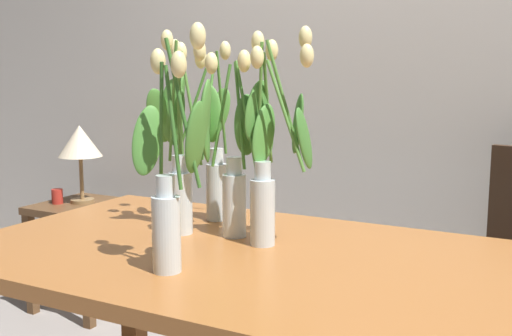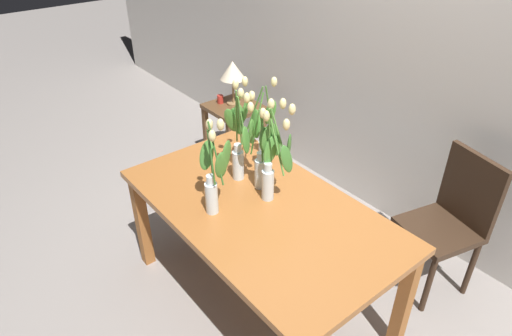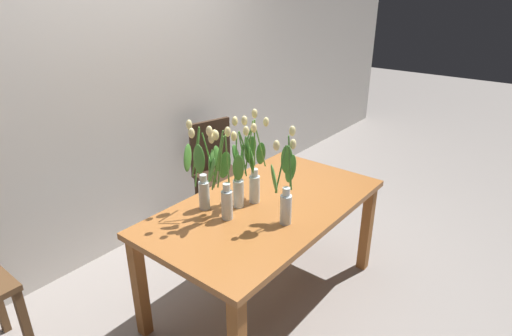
{
  "view_description": "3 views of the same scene",
  "coord_description": "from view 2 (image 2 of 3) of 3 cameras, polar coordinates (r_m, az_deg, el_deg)",
  "views": [
    {
      "loc": [
        0.71,
        -1.35,
        1.2
      ],
      "look_at": [
        0.0,
        -0.0,
        0.96
      ],
      "focal_mm": 42.55,
      "sensor_mm": 36.0,
      "label": 1
    },
    {
      "loc": [
        1.49,
        -1.22,
        2.21
      ],
      "look_at": [
        0.02,
        -0.04,
        1.01
      ],
      "focal_mm": 31.08,
      "sensor_mm": 36.0,
      "label": 2
    },
    {
      "loc": [
        -1.88,
        -1.42,
        2.02
      ],
      "look_at": [
        -0.01,
        0.07,
        0.98
      ],
      "focal_mm": 29.32,
      "sensor_mm": 36.0,
      "label": 3
    }
  ],
  "objects": [
    {
      "name": "tulip_vase_1",
      "position": [
        2.27,
        -5.47,
        -1.36
      ],
      "size": [
        0.21,
        0.13,
        0.57
      ],
      "color": "silver",
      "rests_on": "dining_table"
    },
    {
      "name": "tulip_vase_2",
      "position": [
        2.55,
        -2.21,
        3.54
      ],
      "size": [
        0.21,
        0.14,
        0.59
      ],
      "color": "silver",
      "rests_on": "dining_table"
    },
    {
      "name": "tulip_vase_3",
      "position": [
        2.44,
        0.62,
        1.33
      ],
      "size": [
        0.22,
        0.14,
        0.53
      ],
      "color": "silver",
      "rests_on": "dining_table"
    },
    {
      "name": "tulip_vase_4",
      "position": [
        2.64,
        0.68,
        4.23
      ],
      "size": [
        0.22,
        0.23,
        0.57
      ],
      "color": "silver",
      "rests_on": "dining_table"
    },
    {
      "name": "tulip_vase_0",
      "position": [
        2.36,
        2.28,
        0.79
      ],
      "size": [
        0.25,
        0.18,
        0.59
      ],
      "color": "silver",
      "rests_on": "dining_table"
    },
    {
      "name": "table_lamp",
      "position": [
        3.93,
        -3.03,
        12.3
      ],
      "size": [
        0.22,
        0.22,
        0.4
      ],
      "color": "olive",
      "rests_on": "side_table"
    },
    {
      "name": "ground_plane",
      "position": [
        2.94,
        0.37,
        -16.36
      ],
      "size": [
        18.0,
        18.0,
        0.0
      ],
      "primitive_type": "plane",
      "color": "gray"
    },
    {
      "name": "dining_chair",
      "position": [
        2.94,
        23.8,
        -5.78
      ],
      "size": [
        0.49,
        0.49,
        0.93
      ],
      "color": "#382619",
      "rests_on": "ground"
    },
    {
      "name": "room_wall_rear",
      "position": [
        3.12,
        21.19,
        14.4
      ],
      "size": [
        9.0,
        0.1,
        2.7
      ],
      "primitive_type": "cube",
      "color": "beige",
      "rests_on": "ground"
    },
    {
      "name": "dining_table",
      "position": [
        2.48,
        0.42,
        -6.48
      ],
      "size": [
        1.6,
        0.9,
        0.74
      ],
      "color": "#A3602D",
      "rests_on": "ground"
    },
    {
      "name": "side_table",
      "position": [
        4.06,
        -2.86,
        6.52
      ],
      "size": [
        0.44,
        0.44,
        0.55
      ],
      "color": "brown",
      "rests_on": "ground"
    },
    {
      "name": "pillar_candle",
      "position": [
        4.06,
        -4.62,
        8.83
      ],
      "size": [
        0.06,
        0.06,
        0.07
      ],
      "primitive_type": "cylinder",
      "color": "#B72D23",
      "rests_on": "side_table"
    }
  ]
}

